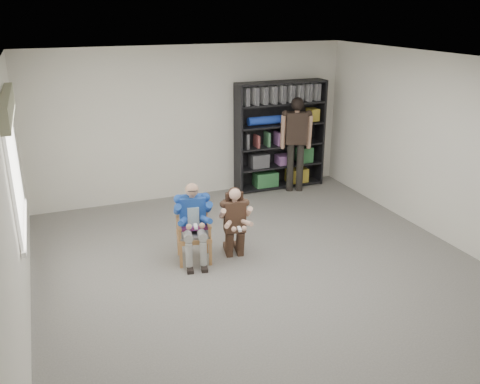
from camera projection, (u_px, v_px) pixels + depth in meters
name	position (u px, v px, depth m)	size (l,w,h in m)	color
room_shell	(273.00, 179.00, 6.33)	(6.00, 7.00, 2.80)	white
floor	(270.00, 278.00, 6.81)	(6.00, 7.00, 0.01)	slate
window_left	(16.00, 165.00, 6.11)	(0.16, 2.00, 1.75)	white
armchair	(194.00, 231.00, 7.14)	(0.52, 0.50, 0.89)	#A8763A
seated_man	(193.00, 223.00, 7.10)	(0.50, 0.70, 1.16)	#193697
kneeling_woman	(235.00, 223.00, 7.21)	(0.45, 0.72, 1.06)	#3C2720
bookshelf	(280.00, 136.00, 9.90)	(1.80, 0.38, 2.10)	black
standing_man	(296.00, 145.00, 9.74)	(0.56, 0.31, 1.83)	black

